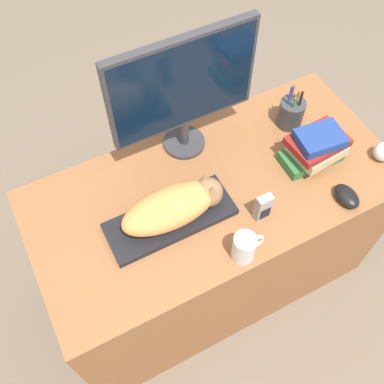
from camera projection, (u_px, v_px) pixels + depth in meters
ground_plane at (242, 330)px, 2.02m from camera, size 12.00×12.00×0.00m
desk at (211, 236)px, 1.87m from camera, size 1.30×0.63×0.73m
keyboard at (170, 219)px, 1.48m from camera, size 0.43×0.16×0.02m
cat at (176, 205)px, 1.43m from camera, size 0.35×0.15×0.12m
monitor at (183, 88)px, 1.43m from camera, size 0.51×0.15×0.48m
computer_mouse at (347, 196)px, 1.52m from camera, size 0.07×0.10×0.04m
coffee_mug at (245, 247)px, 1.38m from camera, size 0.11×0.07×0.11m
pen_cup at (291, 113)px, 1.68m from camera, size 0.10×0.10×0.19m
baseball at (384, 152)px, 1.61m from camera, size 0.07×0.07×0.07m
phone at (263, 207)px, 1.45m from camera, size 0.05×0.03×0.11m
book_stack at (316, 147)px, 1.57m from camera, size 0.22×0.16×0.15m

